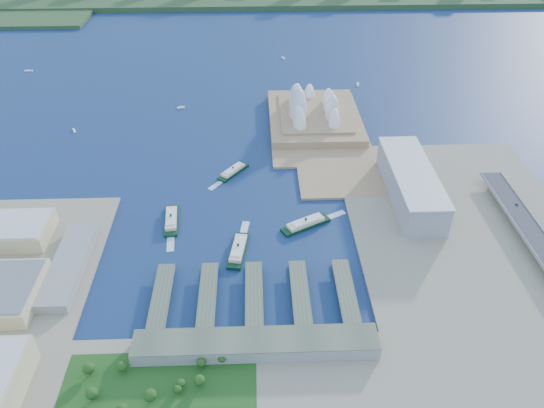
{
  "coord_description": "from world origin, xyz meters",
  "views": [
    {
      "loc": [
        17.86,
        -419.97,
        353.82
      ],
      "look_at": [
        34.93,
        49.49,
        18.0
      ],
      "focal_mm": 35.0,
      "sensor_mm": 36.0,
      "label": 1
    }
  ],
  "objects_px": {
    "toaster_building": "(411,184)",
    "ferry_b": "(233,170)",
    "ferry_c": "(238,248)",
    "ferry_a": "(171,218)",
    "opera_house": "(315,102)",
    "ferry_d": "(306,222)",
    "car_c": "(517,204)"
  },
  "relations": [
    {
      "from": "ferry_b",
      "to": "ferry_d",
      "type": "distance_m",
      "value": 137.44
    },
    {
      "from": "ferry_d",
      "to": "ferry_a",
      "type": "bearing_deg",
      "value": 56.45
    },
    {
      "from": "opera_house",
      "to": "car_c",
      "type": "height_order",
      "value": "opera_house"
    },
    {
      "from": "toaster_building",
      "to": "car_c",
      "type": "relative_size",
      "value": 31.04
    },
    {
      "from": "ferry_a",
      "to": "car_c",
      "type": "height_order",
      "value": "car_c"
    },
    {
      "from": "toaster_building",
      "to": "ferry_a",
      "type": "xyz_separation_m",
      "value": [
        -270.58,
        -35.09,
        -15.37
      ]
    },
    {
      "from": "ferry_c",
      "to": "car_c",
      "type": "xyz_separation_m",
      "value": [
        305.57,
        50.52,
        10.3
      ]
    },
    {
      "from": "ferry_c",
      "to": "ferry_a",
      "type": "bearing_deg",
      "value": -26.72
    },
    {
      "from": "ferry_c",
      "to": "ferry_d",
      "type": "xyz_separation_m",
      "value": [
        72.32,
        40.25,
        0.07
      ]
    },
    {
      "from": "toaster_building",
      "to": "ferry_a",
      "type": "relative_size",
      "value": 2.86
    },
    {
      "from": "opera_house",
      "to": "ferry_b",
      "type": "height_order",
      "value": "opera_house"
    },
    {
      "from": "ferry_a",
      "to": "ferry_c",
      "type": "xyz_separation_m",
      "value": [
        74.01,
        -53.07,
        0.14
      ]
    },
    {
      "from": "opera_house",
      "to": "ferry_d",
      "type": "distance_m",
      "value": 251.68
    },
    {
      "from": "ferry_c",
      "to": "car_c",
      "type": "distance_m",
      "value": 309.89
    },
    {
      "from": "opera_house",
      "to": "toaster_building",
      "type": "height_order",
      "value": "opera_house"
    },
    {
      "from": "opera_house",
      "to": "ferry_a",
      "type": "relative_size",
      "value": 3.32
    },
    {
      "from": "opera_house",
      "to": "ferry_d",
      "type": "height_order",
      "value": "opera_house"
    },
    {
      "from": "ferry_a",
      "to": "ferry_b",
      "type": "xyz_separation_m",
      "value": [
        65.29,
        98.18,
        -0.51
      ]
    },
    {
      "from": "ferry_a",
      "to": "car_c",
      "type": "xyz_separation_m",
      "value": [
        379.58,
        -2.55,
        10.45
      ]
    },
    {
      "from": "ferry_b",
      "to": "ferry_c",
      "type": "bearing_deg",
      "value": -49.5
    },
    {
      "from": "ferry_d",
      "to": "toaster_building",
      "type": "bearing_deg",
      "value": -97.46
    },
    {
      "from": "toaster_building",
      "to": "ferry_c",
      "type": "xyz_separation_m",
      "value": [
        -196.57,
        -88.16,
        -15.23
      ]
    },
    {
      "from": "ferry_a",
      "to": "ferry_d",
      "type": "distance_m",
      "value": 146.88
    },
    {
      "from": "ferry_a",
      "to": "ferry_b",
      "type": "bearing_deg",
      "value": 51.36
    },
    {
      "from": "toaster_building",
      "to": "ferry_b",
      "type": "xyz_separation_m",
      "value": [
        -205.29,
        63.09,
        -15.89
      ]
    },
    {
      "from": "ferry_d",
      "to": "car_c",
      "type": "height_order",
      "value": "car_c"
    },
    {
      "from": "ferry_a",
      "to": "opera_house",
      "type": "bearing_deg",
      "value": 47.46
    },
    {
      "from": "toaster_building",
      "to": "ferry_d",
      "type": "relative_size",
      "value": 2.74
    },
    {
      "from": "opera_house",
      "to": "ferry_b",
      "type": "bearing_deg",
      "value": -130.1
    },
    {
      "from": "ferry_c",
      "to": "car_c",
      "type": "relative_size",
      "value": 11.16
    },
    {
      "from": "ferry_b",
      "to": "ferry_d",
      "type": "xyz_separation_m",
      "value": [
        81.04,
        -111.0,
        0.73
      ]
    },
    {
      "from": "toaster_building",
      "to": "ferry_c",
      "type": "distance_m",
      "value": 215.98
    }
  ]
}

